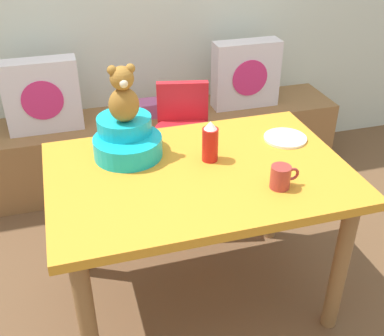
# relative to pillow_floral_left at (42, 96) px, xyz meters

# --- Properties ---
(ground_plane) EXTENTS (8.00, 8.00, 0.00)m
(ground_plane) POSITION_rel_pillow_floral_left_xyz_m (0.62, -1.16, -0.68)
(ground_plane) COLOR brown
(window_bench) EXTENTS (2.60, 0.44, 0.46)m
(window_bench) POSITION_rel_pillow_floral_left_xyz_m (0.62, 0.02, -0.45)
(window_bench) COLOR olive
(window_bench) RESTS_ON ground_plane
(pillow_floral_left) EXTENTS (0.44, 0.15, 0.44)m
(pillow_floral_left) POSITION_rel_pillow_floral_left_xyz_m (0.00, 0.00, 0.00)
(pillow_floral_left) COLOR silver
(pillow_floral_left) RESTS_ON window_bench
(pillow_floral_right) EXTENTS (0.44, 0.15, 0.44)m
(pillow_floral_right) POSITION_rel_pillow_floral_left_xyz_m (1.30, 0.00, 0.00)
(pillow_floral_right) COLOR silver
(pillow_floral_right) RESTS_ON window_bench
(book_stack) EXTENTS (0.20, 0.14, 0.10)m
(book_stack) POSITION_rel_pillow_floral_left_xyz_m (0.61, 0.02, -0.17)
(book_stack) COLOR #B55996
(book_stack) RESTS_ON window_bench
(dining_table) EXTENTS (1.26, 0.85, 0.74)m
(dining_table) POSITION_rel_pillow_floral_left_xyz_m (0.62, -1.16, -0.05)
(dining_table) COLOR orange
(dining_table) RESTS_ON ground_plane
(highchair) EXTENTS (0.39, 0.50, 0.79)m
(highchair) POSITION_rel_pillow_floral_left_xyz_m (0.76, -0.42, -0.16)
(highchair) COLOR red
(highchair) RESTS_ON ground_plane
(infant_seat_teal) EXTENTS (0.30, 0.33, 0.16)m
(infant_seat_teal) POSITION_rel_pillow_floral_left_xyz_m (0.36, -0.93, 0.13)
(infant_seat_teal) COLOR #14B2C7
(infant_seat_teal) RESTS_ON dining_table
(teddy_bear) EXTENTS (0.13, 0.12, 0.25)m
(teddy_bear) POSITION_rel_pillow_floral_left_xyz_m (0.36, -0.93, 0.34)
(teddy_bear) COLOR #9B6828
(teddy_bear) RESTS_ON infant_seat_teal
(ketchup_bottle) EXTENTS (0.07, 0.07, 0.18)m
(ketchup_bottle) POSITION_rel_pillow_floral_left_xyz_m (0.69, -1.09, 0.15)
(ketchup_bottle) COLOR red
(ketchup_bottle) RESTS_ON dining_table
(coffee_mug) EXTENTS (0.12, 0.08, 0.09)m
(coffee_mug) POSITION_rel_pillow_floral_left_xyz_m (0.89, -1.37, 0.11)
(coffee_mug) COLOR #9E332D
(coffee_mug) RESTS_ON dining_table
(dinner_plate_near) EXTENTS (0.20, 0.20, 0.01)m
(dinner_plate_near) POSITION_rel_pillow_floral_left_xyz_m (1.09, -1.01, 0.07)
(dinner_plate_near) COLOR white
(dinner_plate_near) RESTS_ON dining_table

